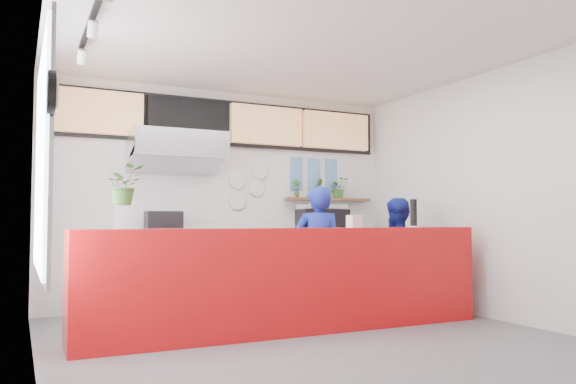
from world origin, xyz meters
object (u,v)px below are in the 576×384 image
object	(u,v)px
panini_oven	(163,227)
pepper_mill	(414,212)
espresso_machine	(322,224)
staff_right	(396,255)
staff_center	(318,253)
service_counter	(292,280)

from	to	relation	value
panini_oven	pepper_mill	distance (m)	3.15
espresso_machine	pepper_mill	bearing A→B (deg)	-75.19
espresso_machine	pepper_mill	distance (m)	1.89
staff_right	pepper_mill	size ratio (longest dim) A/B	4.65
staff_center	pepper_mill	distance (m)	1.23
service_counter	panini_oven	bearing A→B (deg)	118.01
espresso_machine	staff_right	world-z (taller)	staff_right
service_counter	staff_right	bearing A→B (deg)	15.57
panini_oven	staff_center	xyz separation A→B (m)	(1.54, -1.32, -0.30)
service_counter	panini_oven	xyz separation A→B (m)	(-0.96, 1.80, 0.55)
panini_oven	pepper_mill	bearing A→B (deg)	-32.06
espresso_machine	pepper_mill	world-z (taller)	pepper_mill
espresso_machine	staff_right	size ratio (longest dim) A/B	0.47
panini_oven	espresso_machine	bearing A→B (deg)	4.55
staff_center	staff_right	world-z (taller)	staff_center
panini_oven	staff_center	bearing A→B (deg)	-36.01
service_counter	staff_center	xyz separation A→B (m)	(0.58, 0.48, 0.24)
service_counter	staff_center	world-z (taller)	staff_center
espresso_machine	panini_oven	bearing A→B (deg)	-170.85
staff_right	espresso_machine	bearing A→B (deg)	-85.48
staff_center	service_counter	bearing A→B (deg)	62.02
panini_oven	pepper_mill	world-z (taller)	pepper_mill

